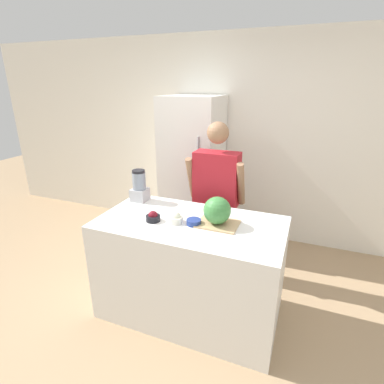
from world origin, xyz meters
TOP-DOWN VIEW (x-y plane):
  - ground_plane at (0.00, 0.00)m, footprint 14.00×14.00m
  - wall_back at (0.00, 2.16)m, footprint 8.00×0.06m
  - counter_island at (0.00, 0.42)m, footprint 1.57×0.83m
  - refrigerator at (-0.52, 1.78)m, footprint 0.69×0.70m
  - person at (0.01, 1.13)m, footprint 0.60×0.27m
  - cutting_board at (0.23, 0.45)m, footprint 0.33×0.26m
  - watermelon at (0.22, 0.45)m, footprint 0.23×0.23m
  - bowl_cherries at (-0.30, 0.31)m, footprint 0.12×0.12m
  - bowl_cream at (-0.11, 0.36)m, footprint 0.13×0.13m
  - bowl_small_blue at (0.05, 0.38)m, footprint 0.12×0.12m
  - blender at (-0.64, 0.68)m, footprint 0.15×0.15m

SIDE VIEW (x-z plane):
  - ground_plane at x=0.00m, z-range 0.00..0.00m
  - counter_island at x=0.00m, z-range 0.00..0.92m
  - person at x=0.01m, z-range 0.02..1.68m
  - cutting_board at x=0.23m, z-range 0.92..0.93m
  - refrigerator at x=-0.52m, z-range 0.00..1.87m
  - bowl_small_blue at x=0.05m, z-range 0.92..0.96m
  - bowl_cherries at x=-0.30m, z-range 0.91..1.00m
  - bowl_cream at x=-0.11m, z-range 0.91..1.00m
  - watermelon at x=0.22m, z-range 0.93..1.16m
  - blender at x=-0.64m, z-range 0.90..1.21m
  - wall_back at x=0.00m, z-range 0.00..2.60m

